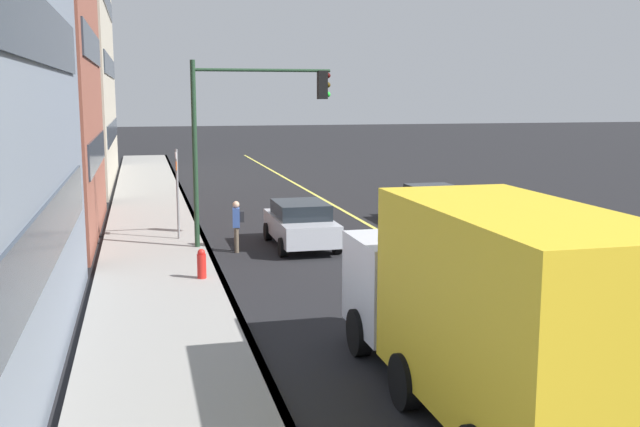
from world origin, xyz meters
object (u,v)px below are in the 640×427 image
(truck_yellow, at_px, (488,306))
(pedestrian_with_backpack, at_px, (237,223))
(street_sign_post, at_px, (177,188))
(traffic_light_mast, at_px, (247,121))
(car_silver, at_px, (301,223))
(car_white, at_px, (435,204))
(fire_hydrant, at_px, (202,267))

(truck_yellow, relative_size, pedestrian_with_backpack, 4.60)
(pedestrian_with_backpack, bearing_deg, street_sign_post, 42.30)
(traffic_light_mast, bearing_deg, car_silver, -92.96)
(car_white, distance_m, fire_hydrant, 11.99)
(pedestrian_with_backpack, relative_size, fire_hydrant, 1.73)
(traffic_light_mast, distance_m, street_sign_post, 3.48)
(truck_yellow, height_order, pedestrian_with_backpack, truck_yellow)
(street_sign_post, distance_m, fire_hydrant, 5.85)
(truck_yellow, bearing_deg, traffic_light_mast, 7.39)
(car_silver, xyz_separation_m, traffic_light_mast, (0.09, 1.70, 3.35))
(pedestrian_with_backpack, xyz_separation_m, street_sign_post, (1.90, 1.73, 0.90))
(pedestrian_with_backpack, distance_m, fire_hydrant, 4.06)
(fire_hydrant, bearing_deg, car_white, -53.04)
(car_white, xyz_separation_m, fire_hydrant, (-7.21, 9.58, -0.29))
(pedestrian_with_backpack, distance_m, traffic_light_mast, 3.23)
(pedestrian_with_backpack, distance_m, street_sign_post, 2.73)
(car_white, xyz_separation_m, street_sign_post, (-1.53, 9.88, 1.09))
(truck_yellow, relative_size, street_sign_post, 2.37)
(truck_yellow, xyz_separation_m, street_sign_post, (14.87, 3.89, 0.09))
(car_silver, height_order, truck_yellow, truck_yellow)
(truck_yellow, bearing_deg, pedestrian_with_backpack, 9.45)
(car_silver, height_order, street_sign_post, street_sign_post)
(car_white, relative_size, street_sign_post, 1.35)
(car_white, height_order, car_silver, car_silver)
(traffic_light_mast, bearing_deg, car_white, -68.43)
(street_sign_post, relative_size, fire_hydrant, 3.36)
(car_white, bearing_deg, street_sign_post, 98.83)
(pedestrian_with_backpack, bearing_deg, car_silver, -82.01)
(traffic_light_mast, height_order, street_sign_post, traffic_light_mast)
(car_white, height_order, fire_hydrant, car_white)
(car_white, relative_size, pedestrian_with_backpack, 2.62)
(truck_yellow, xyz_separation_m, traffic_light_mast, (13.35, 1.73, 2.36))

